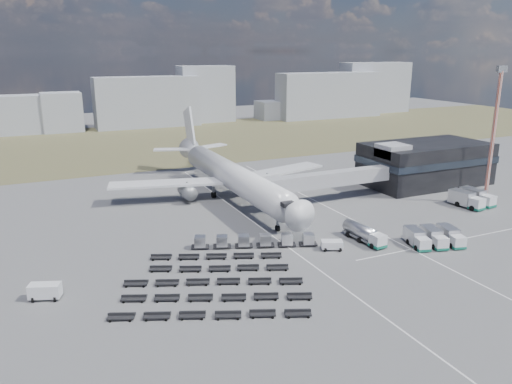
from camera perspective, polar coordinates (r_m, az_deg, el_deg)
name	(u,v)px	position (r m, az deg, el deg)	size (l,w,h in m)	color
ground	(302,248)	(83.32, 5.31, -6.38)	(420.00, 420.00, 0.00)	#565659
grass_strip	(150,142)	(183.59, -12.05, 5.61)	(420.00, 90.00, 0.01)	brown
lane_markings	(342,233)	(90.60, 9.75, -4.69)	(47.12, 110.00, 0.01)	silver
terminal	(425,163)	(128.12, 18.75, 3.19)	(30.40, 16.40, 11.00)	black
jet_bridge	(320,180)	(106.22, 7.36, 1.33)	(30.30, 3.80, 7.05)	#939399
airliner	(229,174)	(109.56, -3.05, 2.01)	(51.59, 64.53, 17.62)	silver
skyline	(192,101)	(226.44, -7.28, 10.25)	(303.22, 27.35, 25.80)	#969AA4
fuel_tanker	(364,234)	(87.11, 12.26, -4.66)	(2.99, 9.13, 2.90)	silver
pushback_tug	(332,245)	(82.91, 8.65, -6.04)	(3.47, 1.95, 1.54)	silver
utility_van	(45,292)	(71.93, -22.97, -10.44)	(3.99, 1.81, 2.16)	silver
catering_truck	(266,187)	(114.43, 1.17, 0.58)	(3.59, 6.05, 2.60)	silver
service_trucks_near	(434,237)	(88.86, 19.66, -4.88)	(9.68, 8.24, 2.53)	silver
service_trucks_far	(472,198)	(113.93, 23.45, -0.67)	(7.07, 8.14, 3.00)	silver
uld_row	(255,241)	(82.91, -0.17, -5.58)	(20.18, 9.04, 1.90)	black
baggage_dollies	(213,283)	(70.63, -4.89, -10.27)	(29.53, 27.38, 0.78)	black
floodlight_mast	(493,137)	(114.77, 25.46, 5.74)	(2.68, 2.21, 28.59)	#B9381D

